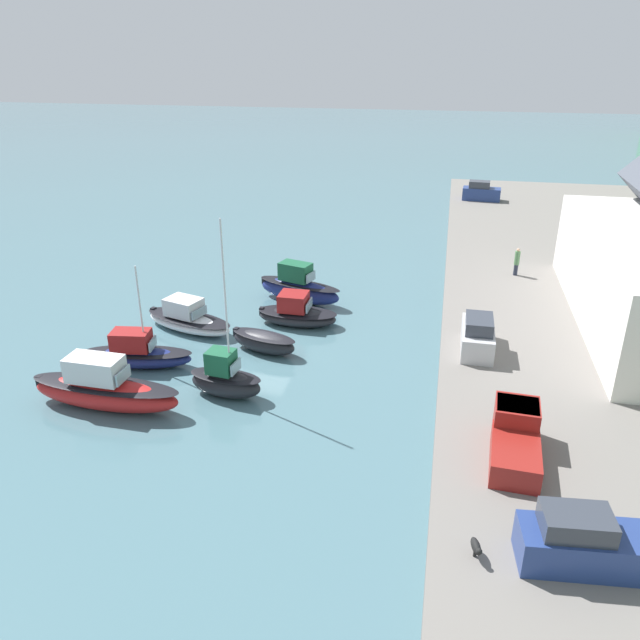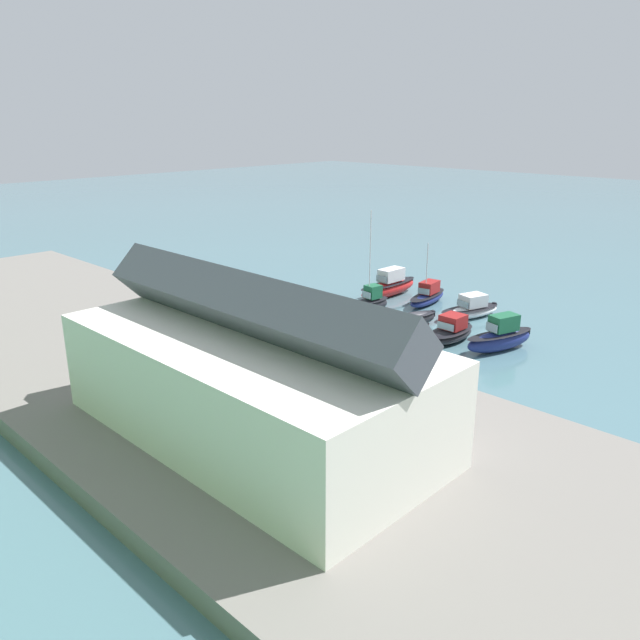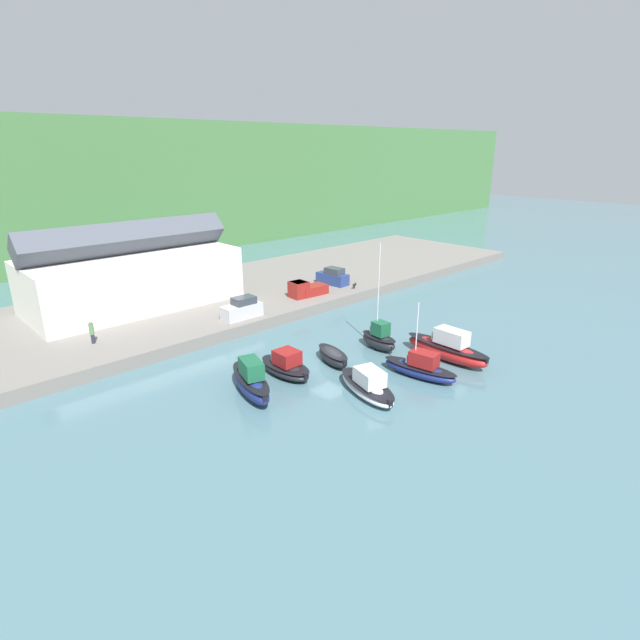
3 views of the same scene
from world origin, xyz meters
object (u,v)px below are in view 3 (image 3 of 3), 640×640
parked_car_2 (333,277)px  dog_on_quay (354,285)px  moored_boat_2 (333,356)px  moored_boat_4 (368,386)px  moored_boat_0 (251,381)px  parked_car_1 (242,309)px  moored_boat_1 (286,366)px  moored_boat_6 (447,348)px  moored_boat_5 (420,368)px  pickup_truck_0 (305,289)px  person_on_quay (92,332)px  moored_boat_3 (379,339)px

parked_car_2 → dog_on_quay: parked_car_2 is taller
moored_boat_2 → dog_on_quay: (16.10, 12.41, 0.97)m
moored_boat_4 → moored_boat_0: bearing=153.3°
moored_boat_2 → parked_car_2: size_ratio=1.08×
parked_car_1 → moored_boat_1: bearing=161.7°
moored_boat_4 → moored_boat_6: 10.12m
parked_car_1 → parked_car_2: size_ratio=0.97×
moored_boat_0 → parked_car_1: size_ratio=1.64×
moored_boat_2 → moored_boat_4: bearing=-93.3°
moored_boat_1 → moored_boat_5: size_ratio=0.82×
pickup_truck_0 → person_on_quay: bearing=89.3°
moored_boat_5 → parked_car_2: (12.37, 22.62, 1.30)m
moored_boat_4 → pickup_truck_0: 23.27m
moored_boat_2 → moored_boat_1: bearing=-176.2°
moored_boat_2 → moored_boat_4: size_ratio=0.67×
moored_boat_2 → person_on_quay: (-14.38, 16.08, 1.61)m
moored_boat_1 → moored_boat_6: 14.44m
moored_boat_3 → moored_boat_0: bearing=-176.0°
moored_boat_6 → person_on_quay: 31.66m
moored_boat_0 → person_on_quay: size_ratio=3.23×
moored_boat_5 → dog_on_quay: size_ratio=7.56×
moored_boat_2 → person_on_quay: bearing=148.6°
moored_boat_0 → pickup_truck_0: size_ratio=1.43×
moored_boat_3 → pickup_truck_0: 15.28m
moored_boat_5 → moored_boat_6: size_ratio=0.80×
moored_boat_5 → person_on_quay: (-17.71, 22.88, 1.48)m
moored_boat_3 → dog_on_quay: bearing=57.8°
moored_boat_2 → moored_boat_5: bearing=-47.2°
moored_boat_3 → moored_boat_5: moored_boat_3 is taller
moored_boat_0 → moored_boat_4: (6.40, -6.12, -0.33)m
pickup_truck_0 → dog_on_quay: 6.83m
moored_boat_4 → parked_car_1: (1.70, 18.73, 1.34)m
moored_boat_2 → moored_boat_3: 5.56m
parked_car_2 → dog_on_quay: (0.40, -3.40, -0.46)m
moored_boat_3 → moored_boat_6: 6.28m
pickup_truck_0 → person_on_quay: 23.97m
moored_boat_5 → parked_car_2: 25.81m
parked_car_1 → person_on_quay: parked_car_1 is taller
moored_boat_1 → moored_boat_3: (10.00, -1.56, 0.22)m
moored_boat_0 → moored_boat_6: bearing=-4.4°
moored_boat_4 → pickup_truck_0: (11.66, 20.09, 1.25)m
moored_boat_4 → pickup_truck_0: bearing=76.8°
moored_boat_3 → moored_boat_6: size_ratio=1.18×
moored_boat_4 → moored_boat_3: bearing=52.0°
moored_boat_3 → moored_boat_5: size_ratio=1.49×
moored_boat_2 → parked_car_2: 22.32m
moored_boat_0 → pickup_truck_0: pickup_truck_0 is taller
moored_boat_5 → pickup_truck_0: (6.18, 20.99, 1.20)m
moored_boat_3 → moored_boat_6: bearing=-60.2°
moored_boat_3 → pickup_truck_0: (3.98, 14.72, 1.00)m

